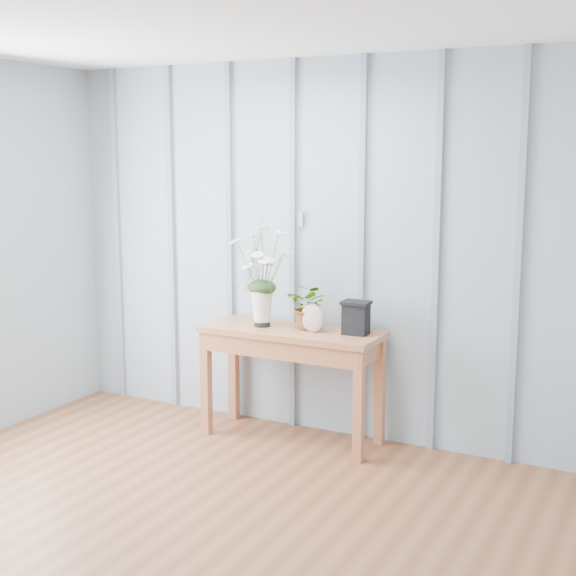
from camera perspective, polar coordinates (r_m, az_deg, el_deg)
The scene contains 6 objects.
room_shell at distance 4.12m, azimuth -4.98°, elevation 10.90°, with size 4.00×4.50×2.50m.
sideboard at distance 5.28m, azimuth 0.25°, elevation -4.14°, with size 1.20×0.45×0.75m.
daisy_vase at distance 5.26m, azimuth -1.88°, elevation 1.80°, with size 0.48×0.37×0.68m.
spider_plant at distance 5.23m, azimuth 1.51°, elevation -1.30°, with size 0.27×0.24×0.30m, color #1C3616.
felt_disc_vessel at distance 5.14m, azimuth 1.74°, elevation -2.18°, with size 0.18×0.05×0.18m, color #884E5A.
carved_box at distance 5.10m, azimuth 4.86°, elevation -2.10°, with size 0.18×0.14×0.21m.
Camera 1 is at (2.19, -2.57, 1.90)m, focal length 50.00 mm.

